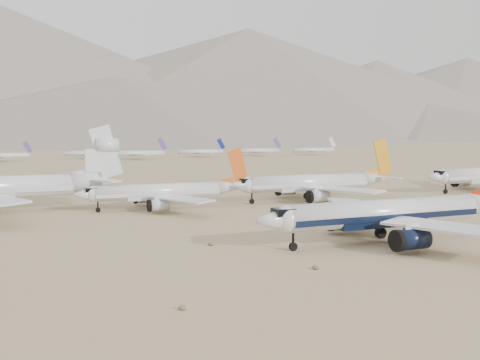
{
  "coord_description": "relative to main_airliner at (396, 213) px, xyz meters",
  "views": [
    {
      "loc": [
        -59.79,
        -67.85,
        18.61
      ],
      "look_at": [
        -8.69,
        53.53,
        7.0
      ],
      "focal_mm": 40.0,
      "sensor_mm": 36.0,
      "label": 1
    }
  ],
  "objects": [
    {
      "name": "row2_gold_tail",
      "position": [
        16.0,
        53.82,
        -0.07
      ],
      "size": [
        48.53,
        47.47,
        17.28
      ],
      "color": "silver",
      "rests_on": "ground"
    },
    {
      "name": "mountain_range",
      "position": [
        69.89,
        1642.38,
        185.41
      ],
      "size": [
        7354.0,
        3024.0,
        470.0
      ],
      "color": "slate",
      "rests_on": "ground"
    },
    {
      "name": "ground",
      "position": [
        -0.29,
        -5.63,
        -4.9
      ],
      "size": [
        7000.0,
        7000.0,
        0.0
      ],
      "primitive_type": "plane",
      "color": "olive",
      "rests_on": "ground"
    },
    {
      "name": "distant_storage_row",
      "position": [
        -51.71,
        314.34,
        -0.5
      ],
      "size": [
        481.08,
        61.03,
        16.18
      ],
      "color": "silver",
      "rests_on": "ground"
    },
    {
      "name": "row2_orange_tail",
      "position": [
        -26.24,
        54.21,
        -0.74
      ],
      "size": [
        41.61,
        40.71,
        14.84
      ],
      "color": "silver",
      "rests_on": "ground"
    },
    {
      "name": "foothills",
      "position": [
        526.39,
        1094.37,
        62.25
      ],
      "size": [
        4637.5,
        1395.0,
        155.0
      ],
      "color": "slate",
      "rests_on": "ground"
    },
    {
      "name": "main_airliner",
      "position": [
        0.0,
        0.0,
        0.0
      ],
      "size": [
        50.54,
        49.37,
        17.84
      ],
      "color": "silver",
      "rests_on": "ground"
    }
  ]
}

